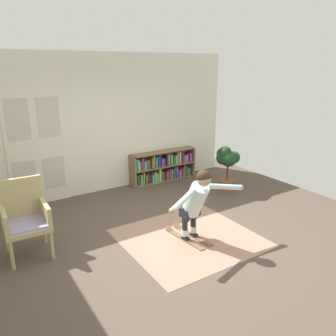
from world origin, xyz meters
TOP-DOWN VIEW (x-y plane):
  - ground_plane at (0.00, 0.00)m, footprint 7.20×7.20m
  - back_wall at (0.00, 2.60)m, footprint 6.00×0.10m
  - double_door at (-1.46, 2.54)m, footprint 1.22×0.05m
  - rug at (0.14, -0.20)m, footprint 2.02×1.92m
  - bookshelf at (1.27, 2.39)m, footprint 1.66×0.30m
  - wicker_chair at (-2.08, 0.72)m, footprint 0.62×0.62m
  - potted_plant at (2.05, 1.05)m, footprint 0.47×0.50m
  - skis_pair at (0.14, -0.17)m, footprint 0.36×0.89m
  - person_skier at (0.16, -0.36)m, footprint 1.47×0.66m

SIDE VIEW (x-z plane):
  - ground_plane at x=0.00m, z-range 0.00..0.00m
  - rug at x=0.14m, z-range 0.00..0.01m
  - skis_pair at x=0.14m, z-range -0.01..0.06m
  - bookshelf at x=1.27m, z-range -0.03..0.69m
  - wicker_chair at x=-2.08m, z-range 0.03..1.13m
  - potted_plant at x=2.05m, z-range 0.14..1.15m
  - person_skier at x=0.16m, z-range 0.15..1.29m
  - double_door at x=-1.46m, z-range 0.01..2.46m
  - back_wall at x=0.00m, z-range 0.00..2.90m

